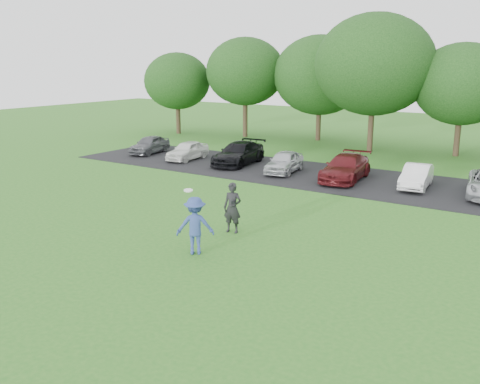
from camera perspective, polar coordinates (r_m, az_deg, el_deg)
name	(u,v)px	position (r m, az deg, el deg)	size (l,w,h in m)	color
ground	(175,257)	(16.21, -6.92, -6.95)	(100.00, 100.00, 0.00)	#2A7020
parking_lot	(346,179)	(27.00, 11.25, 1.37)	(32.00, 6.50, 0.03)	black
frisbee_player	(195,225)	(16.19, -4.81, -3.58)	(1.31, 1.22, 2.06)	#32468D
camera_bystander	(232,208)	(18.13, -0.81, -1.70)	(0.70, 0.53, 1.73)	black
parked_cars	(358,169)	(26.60, 12.47, 2.43)	(28.30, 4.87, 1.23)	#57595F
tree_row	(437,74)	(35.24, 20.23, 11.70)	(42.39, 9.85, 8.64)	#38281C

